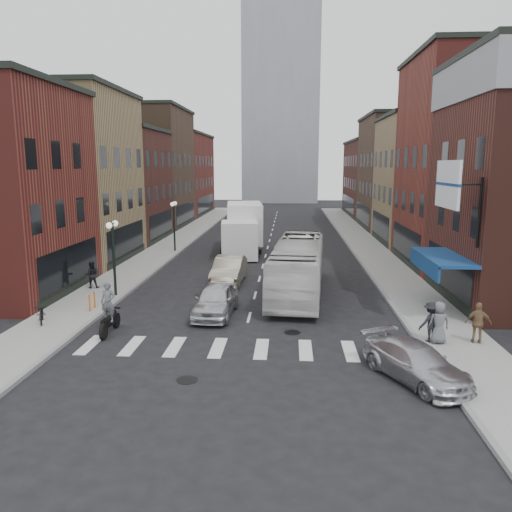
% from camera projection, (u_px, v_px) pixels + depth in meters
% --- Properties ---
extents(ground, '(160.00, 160.00, 0.00)m').
position_uv_depth(ground, '(247.00, 324.00, 22.27)').
color(ground, black).
rests_on(ground, ground).
extents(sidewalk_left, '(3.00, 74.00, 0.15)m').
position_uv_depth(sidewalk_left, '(173.00, 244.00, 44.41)').
color(sidewalk_left, gray).
rests_on(sidewalk_left, ground).
extents(sidewalk_right, '(3.00, 74.00, 0.15)m').
position_uv_depth(sidewalk_right, '(366.00, 246.00, 43.29)').
color(sidewalk_right, gray).
rests_on(sidewalk_right, ground).
extents(curb_left, '(0.20, 74.00, 0.16)m').
position_uv_depth(curb_left, '(190.00, 245.00, 44.32)').
color(curb_left, gray).
rests_on(curb_left, ground).
extents(curb_right, '(0.20, 74.00, 0.16)m').
position_uv_depth(curb_right, '(348.00, 247.00, 43.40)').
color(curb_right, gray).
rests_on(curb_right, ground).
extents(crosswalk_stripes, '(12.00, 2.20, 0.01)m').
position_uv_depth(crosswalk_stripes, '(241.00, 348.00, 19.33)').
color(crosswalk_stripes, silver).
rests_on(crosswalk_stripes, ground).
extents(bldg_left_mid_a, '(10.30, 10.20, 12.30)m').
position_uv_depth(bldg_left_mid_a, '(56.00, 177.00, 35.88)').
color(bldg_left_mid_a, '#A08458').
rests_on(bldg_left_mid_a, ground).
extents(bldg_left_mid_b, '(10.30, 10.20, 10.30)m').
position_uv_depth(bldg_left_mid_b, '(107.00, 185.00, 45.88)').
color(bldg_left_mid_b, '#482119').
rests_on(bldg_left_mid_b, ground).
extents(bldg_left_far_a, '(10.30, 12.20, 13.30)m').
position_uv_depth(bldg_left_far_a, '(141.00, 168.00, 56.40)').
color(bldg_left_far_a, '#493524').
rests_on(bldg_left_far_a, ground).
extents(bldg_left_far_b, '(10.30, 16.20, 11.30)m').
position_uv_depth(bldg_left_far_b, '(170.00, 175.00, 70.32)').
color(bldg_left_far_b, maroon).
rests_on(bldg_left_far_b, ground).
extents(bldg_right_mid_a, '(10.30, 10.20, 14.30)m').
position_uv_depth(bldg_right_mid_a, '(485.00, 163.00, 33.74)').
color(bldg_right_mid_a, maroon).
rests_on(bldg_right_mid_a, ground).
extents(bldg_right_mid_b, '(10.30, 10.20, 11.30)m').
position_uv_depth(bldg_right_mid_b, '(440.00, 180.00, 43.82)').
color(bldg_right_mid_b, '#A08458').
rests_on(bldg_right_mid_b, ground).
extents(bldg_right_far_a, '(10.30, 12.20, 12.30)m').
position_uv_depth(bldg_right_far_a, '(410.00, 173.00, 54.53)').
color(bldg_right_far_a, '#493524').
rests_on(bldg_right_far_a, ground).
extents(bldg_right_far_b, '(10.30, 16.20, 10.30)m').
position_uv_depth(bldg_right_far_b, '(386.00, 179.00, 68.45)').
color(bldg_right_far_b, '#482119').
rests_on(bldg_right_far_b, ground).
extents(awning_blue, '(1.80, 5.00, 0.78)m').
position_uv_depth(awning_blue, '(439.00, 259.00, 23.67)').
color(awning_blue, navy).
rests_on(awning_blue, ground).
extents(billboard_sign, '(1.52, 3.00, 3.70)m').
position_uv_depth(billboard_sign, '(450.00, 186.00, 21.09)').
color(billboard_sign, black).
rests_on(billboard_sign, ground).
extents(distant_tower, '(14.00, 14.00, 50.00)m').
position_uv_depth(distant_tower, '(281.00, 68.00, 94.31)').
color(distant_tower, '#9399A0').
rests_on(distant_tower, ground).
extents(streetlamp_near, '(0.32, 1.22, 4.11)m').
position_uv_depth(streetlamp_near, '(113.00, 244.00, 26.16)').
color(streetlamp_near, black).
rests_on(streetlamp_near, ground).
extents(streetlamp_far, '(0.32, 1.22, 4.11)m').
position_uv_depth(streetlamp_far, '(174.00, 217.00, 39.90)').
color(streetlamp_far, black).
rests_on(streetlamp_far, ground).
extents(bike_rack, '(0.08, 0.68, 0.80)m').
position_uv_depth(bike_rack, '(92.00, 301.00, 23.95)').
color(bike_rack, '#D8590C').
rests_on(bike_rack, sidewalk_left).
extents(box_truck, '(3.38, 9.23, 3.91)m').
position_uv_depth(box_truck, '(243.00, 229.00, 40.02)').
color(box_truck, white).
rests_on(box_truck, ground).
extents(motorcycle_rider, '(0.64, 2.19, 2.23)m').
position_uv_depth(motorcycle_rider, '(109.00, 310.00, 20.81)').
color(motorcycle_rider, black).
rests_on(motorcycle_rider, ground).
extents(transit_bus, '(3.34, 10.93, 3.00)m').
position_uv_depth(transit_bus, '(298.00, 267.00, 27.28)').
color(transit_bus, silver).
rests_on(transit_bus, ground).
extents(sedan_left_near, '(1.98, 4.44, 1.48)m').
position_uv_depth(sedan_left_near, '(216.00, 300.00, 23.47)').
color(sedan_left_near, silver).
rests_on(sedan_left_near, ground).
extents(sedan_left_far, '(1.84, 4.83, 1.57)m').
position_uv_depth(sedan_left_far, '(229.00, 270.00, 29.95)').
color(sedan_left_far, '#B4AC91').
rests_on(sedan_left_far, ground).
extents(curb_car, '(3.48, 4.53, 1.22)m').
position_uv_depth(curb_car, '(416.00, 363.00, 16.38)').
color(curb_car, silver).
rests_on(curb_car, ground).
extents(parked_bicycle, '(1.11, 1.61, 0.80)m').
position_uv_depth(parked_bicycle, '(42.00, 313.00, 22.00)').
color(parked_bicycle, black).
rests_on(parked_bicycle, sidewalk_left).
extents(ped_left_solo, '(0.83, 0.61, 1.53)m').
position_uv_depth(ped_left_solo, '(92.00, 275.00, 28.08)').
color(ped_left_solo, black).
rests_on(ped_left_solo, sidewalk_left).
extents(ped_right_a, '(1.16, 0.90, 1.61)m').
position_uv_depth(ped_right_a, '(431.00, 322.00, 19.53)').
color(ped_right_a, black).
rests_on(ped_right_a, sidewalk_right).
extents(ped_right_b, '(1.04, 0.69, 1.63)m').
position_uv_depth(ped_right_b, '(478.00, 323.00, 19.35)').
color(ped_right_b, brown).
rests_on(ped_right_b, sidewalk_right).
extents(ped_right_c, '(0.86, 0.60, 1.66)m').
position_uv_depth(ped_right_c, '(439.00, 323.00, 19.35)').
color(ped_right_c, slate).
rests_on(ped_right_c, sidewalk_right).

